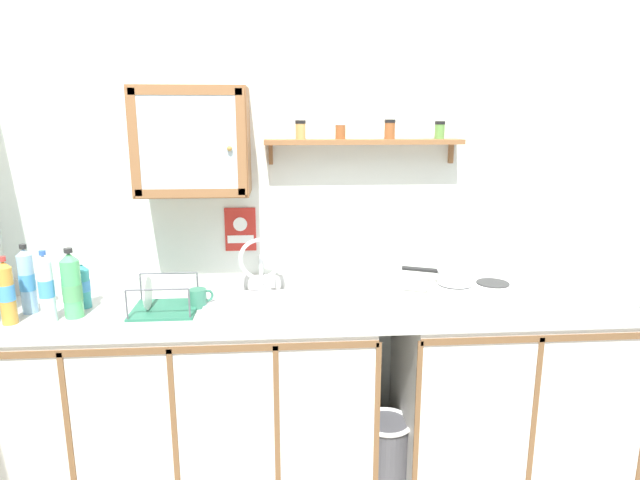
{
  "coord_description": "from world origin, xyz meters",
  "views": [
    {
      "loc": [
        -0.16,
        -2.12,
        1.85
      ],
      "look_at": [
        0.03,
        0.44,
        1.26
      ],
      "focal_mm": 30.39,
      "sensor_mm": 36.0,
      "label": 1
    }
  ],
  "objects_px": {
    "hot_plate_stove": "(475,293)",
    "bottle_water_clear_2": "(46,288)",
    "bottle_detergent_teal_0": "(83,286)",
    "bottle_water_blue_3": "(27,281)",
    "bottle_soda_green_4": "(72,286)",
    "trash_bin": "(386,454)",
    "bottle_juice_amber_1": "(7,292)",
    "sink": "(262,309)",
    "dish_rack": "(162,306)",
    "warning_sign": "(240,230)",
    "saucepan": "(454,276)",
    "wall_cabinet": "(193,141)",
    "mug": "(199,298)"
  },
  "relations": [
    {
      "from": "bottle_juice_amber_1",
      "to": "trash_bin",
      "type": "distance_m",
      "value": 1.92
    },
    {
      "from": "bottle_water_clear_2",
      "to": "mug",
      "type": "height_order",
      "value": "bottle_water_clear_2"
    },
    {
      "from": "wall_cabinet",
      "to": "hot_plate_stove",
      "type": "bearing_deg",
      "value": -6.22
    },
    {
      "from": "saucepan",
      "to": "hot_plate_stove",
      "type": "bearing_deg",
      "value": -13.32
    },
    {
      "from": "saucepan",
      "to": "bottle_detergent_teal_0",
      "type": "xyz_separation_m",
      "value": [
        -1.77,
        0.04,
        -0.02
      ]
    },
    {
      "from": "hot_plate_stove",
      "to": "wall_cabinet",
      "type": "height_order",
      "value": "wall_cabinet"
    },
    {
      "from": "bottle_juice_amber_1",
      "to": "trash_bin",
      "type": "height_order",
      "value": "bottle_juice_amber_1"
    },
    {
      "from": "sink",
      "to": "hot_plate_stove",
      "type": "xyz_separation_m",
      "value": [
        1.03,
        -0.04,
        0.07
      ]
    },
    {
      "from": "bottle_detergent_teal_0",
      "to": "bottle_water_blue_3",
      "type": "distance_m",
      "value": 0.24
    },
    {
      "from": "wall_cabinet",
      "to": "warning_sign",
      "type": "height_order",
      "value": "wall_cabinet"
    },
    {
      "from": "bottle_water_blue_3",
      "to": "bottle_soda_green_4",
      "type": "height_order",
      "value": "bottle_water_blue_3"
    },
    {
      "from": "bottle_water_clear_2",
      "to": "trash_bin",
      "type": "relative_size",
      "value": 0.83
    },
    {
      "from": "sink",
      "to": "trash_bin",
      "type": "relative_size",
      "value": 1.41
    },
    {
      "from": "dish_rack",
      "to": "wall_cabinet",
      "type": "relative_size",
      "value": 0.57
    },
    {
      "from": "bottle_water_clear_2",
      "to": "bottle_soda_green_4",
      "type": "height_order",
      "value": "bottle_water_clear_2"
    },
    {
      "from": "saucepan",
      "to": "trash_bin",
      "type": "xyz_separation_m",
      "value": [
        -0.33,
        -0.1,
        -0.89
      ]
    },
    {
      "from": "bottle_soda_green_4",
      "to": "warning_sign",
      "type": "height_order",
      "value": "warning_sign"
    },
    {
      "from": "mug",
      "to": "trash_bin",
      "type": "distance_m",
      "value": 1.21
    },
    {
      "from": "bottle_water_clear_2",
      "to": "warning_sign",
      "type": "height_order",
      "value": "warning_sign"
    },
    {
      "from": "bottle_soda_green_4",
      "to": "trash_bin",
      "type": "height_order",
      "value": "bottle_soda_green_4"
    },
    {
      "from": "sink",
      "to": "bottle_soda_green_4",
      "type": "relative_size",
      "value": 1.73
    },
    {
      "from": "bottle_detergent_teal_0",
      "to": "warning_sign",
      "type": "bearing_deg",
      "value": 16.82
    },
    {
      "from": "bottle_detergent_teal_0",
      "to": "trash_bin",
      "type": "xyz_separation_m",
      "value": [
        1.44,
        -0.14,
        -0.87
      ]
    },
    {
      "from": "saucepan",
      "to": "bottle_water_clear_2",
      "type": "bearing_deg",
      "value": -175.97
    },
    {
      "from": "warning_sign",
      "to": "bottle_detergent_teal_0",
      "type": "bearing_deg",
      "value": -163.18
    },
    {
      "from": "sink",
      "to": "bottle_detergent_teal_0",
      "type": "relative_size",
      "value": 2.36
    },
    {
      "from": "mug",
      "to": "bottle_water_blue_3",
      "type": "bearing_deg",
      "value": -178.7
    },
    {
      "from": "sink",
      "to": "bottle_water_clear_2",
      "type": "distance_m",
      "value": 0.96
    },
    {
      "from": "mug",
      "to": "warning_sign",
      "type": "bearing_deg",
      "value": 53.32
    },
    {
      "from": "bottle_detergent_teal_0",
      "to": "mug",
      "type": "height_order",
      "value": "bottle_detergent_teal_0"
    },
    {
      "from": "sink",
      "to": "saucepan",
      "type": "height_order",
      "value": "sink"
    },
    {
      "from": "sink",
      "to": "warning_sign",
      "type": "relative_size",
      "value": 2.48
    },
    {
      "from": "bottle_juice_amber_1",
      "to": "wall_cabinet",
      "type": "relative_size",
      "value": 0.59
    },
    {
      "from": "bottle_water_clear_2",
      "to": "wall_cabinet",
      "type": "height_order",
      "value": "wall_cabinet"
    },
    {
      "from": "bottle_detergent_teal_0",
      "to": "warning_sign",
      "type": "relative_size",
      "value": 1.05
    },
    {
      "from": "sink",
      "to": "dish_rack",
      "type": "height_order",
      "value": "sink"
    },
    {
      "from": "saucepan",
      "to": "wall_cabinet",
      "type": "relative_size",
      "value": 0.65
    },
    {
      "from": "saucepan",
      "to": "bottle_water_blue_3",
      "type": "distance_m",
      "value": 2.0
    },
    {
      "from": "bottle_water_clear_2",
      "to": "bottle_detergent_teal_0",
      "type": "bearing_deg",
      "value": 62.3
    },
    {
      "from": "bottle_detergent_teal_0",
      "to": "wall_cabinet",
      "type": "xyz_separation_m",
      "value": [
        0.53,
        0.08,
        0.66
      ]
    },
    {
      "from": "hot_plate_stove",
      "to": "bottle_water_clear_2",
      "type": "height_order",
      "value": "bottle_water_clear_2"
    },
    {
      "from": "saucepan",
      "to": "bottle_detergent_teal_0",
      "type": "bearing_deg",
      "value": 178.64
    },
    {
      "from": "bottle_juice_amber_1",
      "to": "bottle_soda_green_4",
      "type": "xyz_separation_m",
      "value": [
        0.25,
        0.06,
        0.0
      ]
    },
    {
      "from": "bottle_juice_amber_1",
      "to": "bottle_water_blue_3",
      "type": "distance_m",
      "value": 0.14
    },
    {
      "from": "dish_rack",
      "to": "trash_bin",
      "type": "xyz_separation_m",
      "value": [
        1.06,
        -0.07,
        -0.79
      ]
    },
    {
      "from": "bottle_water_clear_2",
      "to": "bottle_water_blue_3",
      "type": "height_order",
      "value": "same"
    },
    {
      "from": "warning_sign",
      "to": "bottle_water_blue_3",
      "type": "bearing_deg",
      "value": -164.15
    },
    {
      "from": "dish_rack",
      "to": "mug",
      "type": "height_order",
      "value": "dish_rack"
    },
    {
      "from": "saucepan",
      "to": "wall_cabinet",
      "type": "distance_m",
      "value": 1.4
    },
    {
      "from": "dish_rack",
      "to": "mug",
      "type": "bearing_deg",
      "value": 13.8
    }
  ]
}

